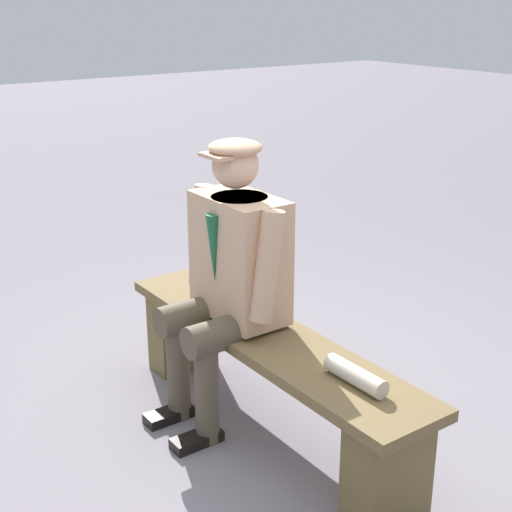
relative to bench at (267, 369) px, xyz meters
The scene contains 4 objects.
ground_plane 0.32m from the bench, ahead, with size 30.00×30.00×0.00m, color gray.
bench is the anchor object (origin of this frame).
seated_man 0.49m from the bench, 15.14° to the left, with size 0.64×0.59×1.35m.
rolled_magazine 0.60m from the bench, behind, with size 0.08×0.08×0.29m, color beige.
Camera 1 is at (-2.42, 1.79, 1.94)m, focal length 51.61 mm.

